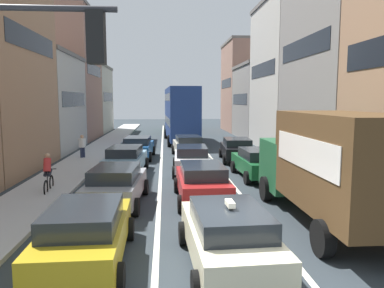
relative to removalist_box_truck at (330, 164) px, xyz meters
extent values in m
plane|color=#2C343A|center=(-3.70, -3.36, -1.97)|extent=(140.00, 140.00, 0.00)
cube|color=#B3B3B3|center=(-10.40, 16.64, -1.90)|extent=(2.60, 64.00, 0.14)
cube|color=silver|center=(-5.40, 16.64, -1.97)|extent=(0.16, 60.00, 0.01)
cube|color=silver|center=(-2.00, 16.64, -1.97)|extent=(0.16, 60.00, 0.01)
cube|color=black|center=(-12.18, 9.84, 5.11)|extent=(0.02, 7.04, 1.10)
cube|color=#B2ADA3|center=(-15.70, 18.64, 1.67)|extent=(7.00, 8.70, 7.29)
cube|color=black|center=(-12.18, 18.64, 2.03)|extent=(0.02, 7.04, 1.10)
cube|color=#66605B|center=(-15.70, 18.64, 5.46)|extent=(7.20, 8.70, 0.30)
cube|color=#936B5B|center=(-15.70, 27.44, 4.33)|extent=(7.00, 8.70, 12.61)
cube|color=black|center=(-12.18, 27.44, 4.96)|extent=(0.02, 7.04, 1.10)
cube|color=#66605B|center=(-15.70, 27.44, 10.79)|extent=(7.20, 8.70, 0.30)
cube|color=#B2ADA3|center=(-15.70, 36.24, 1.98)|extent=(7.00, 8.70, 7.90)
cube|color=black|center=(-12.18, 36.24, 2.37)|extent=(0.02, 7.04, 1.10)
cube|color=#66605B|center=(-15.70, 36.24, 6.08)|extent=(7.20, 8.70, 0.30)
cube|color=#936B5B|center=(6.20, 36.24, 3.54)|extent=(7.00, 8.70, 11.03)
cube|color=black|center=(2.69, 36.24, 4.10)|extent=(0.02, 7.04, 1.10)
cube|color=#66605B|center=(6.20, 36.24, 9.21)|extent=(7.20, 8.70, 0.30)
cube|color=gray|center=(6.20, 27.44, 1.71)|extent=(7.00, 8.70, 7.37)
cube|color=black|center=(2.69, 27.44, 2.08)|extent=(0.02, 7.04, 1.10)
cube|color=#66605B|center=(6.20, 27.44, 5.55)|extent=(7.20, 8.70, 0.30)
cube|color=#B2ADA3|center=(6.20, 18.64, 3.81)|extent=(7.00, 8.70, 11.57)
cube|color=black|center=(2.69, 18.64, 4.39)|extent=(0.02, 7.04, 1.10)
cube|color=#66605B|center=(6.20, 18.64, 9.75)|extent=(7.20, 8.70, 0.30)
cube|color=gray|center=(6.20, 9.84, 4.29)|extent=(7.00, 8.70, 12.53)
cube|color=black|center=(2.69, 9.84, 4.92)|extent=(0.02, 7.04, 1.10)
cylinder|color=#2D2D33|center=(-7.65, -4.77, 3.43)|extent=(3.50, 0.10, 0.10)
cube|color=black|center=(-6.25, -4.77, 2.98)|extent=(0.28, 0.28, 0.84)
sphere|color=red|center=(-6.25, -4.62, 3.24)|extent=(0.18, 0.18, 0.18)
sphere|color=#F2A519|center=(-6.25, -4.62, 2.98)|extent=(0.18, 0.18, 0.18)
sphere|color=green|center=(-6.25, -4.62, 2.72)|extent=(0.18, 0.18, 0.18)
cube|color=#1E5933|center=(0.00, 2.88, -0.54)|extent=(2.40, 2.40, 1.90)
cube|color=black|center=(0.00, 4.09, -0.16)|extent=(2.02, 0.03, 0.70)
cube|color=#51381E|center=(0.00, -0.88, 0.21)|extent=(2.40, 5.44, 2.80)
cube|color=white|center=(-1.21, -0.88, 0.49)|extent=(0.03, 4.48, 0.90)
cylinder|color=black|center=(-1.20, 2.96, -1.49)|extent=(0.30, 0.96, 0.96)
cylinder|color=black|center=(1.20, 2.96, -1.49)|extent=(0.30, 0.96, 0.96)
cylinder|color=black|center=(-1.20, -2.32, -1.49)|extent=(0.30, 0.96, 0.96)
cube|color=beige|center=(-3.69, -2.70, -1.30)|extent=(2.00, 4.38, 0.70)
cube|color=#1E2328|center=(-3.68, -2.90, -0.74)|extent=(1.69, 2.48, 0.52)
cube|color=#F2EACC|center=(-3.68, -2.90, -0.37)|extent=(0.18, 0.45, 0.12)
cylinder|color=black|center=(-4.67, -1.28, -1.65)|extent=(0.25, 0.65, 0.64)
cylinder|color=black|center=(-2.84, -1.20, -1.65)|extent=(0.25, 0.65, 0.64)
cylinder|color=black|center=(-4.54, -4.20, -1.65)|extent=(0.25, 0.65, 0.64)
cylinder|color=black|center=(-2.70, -4.12, -1.65)|extent=(0.25, 0.65, 0.64)
cube|color=#B29319|center=(-7.06, -2.30, -1.30)|extent=(1.88, 4.33, 0.70)
cube|color=#1E2328|center=(-7.06, -2.50, -0.74)|extent=(1.63, 2.44, 0.52)
cylinder|color=black|center=(-8.01, -0.85, -1.65)|extent=(0.23, 0.64, 0.64)
cylinder|color=black|center=(-6.17, -0.82, -1.65)|extent=(0.23, 0.64, 0.64)
cylinder|color=black|center=(-7.95, -3.78, -1.65)|extent=(0.23, 0.64, 0.64)
cylinder|color=black|center=(-6.11, -3.74, -1.65)|extent=(0.23, 0.64, 0.64)
cube|color=#A51E1E|center=(-3.72, 3.08, -1.30)|extent=(1.88, 4.33, 0.70)
cube|color=#1E2328|center=(-3.72, 2.88, -0.74)|extent=(1.63, 2.44, 0.52)
cylinder|color=black|center=(-4.66, 4.53, -1.65)|extent=(0.23, 0.64, 0.64)
cylinder|color=black|center=(-2.83, 4.56, -1.65)|extent=(0.23, 0.64, 0.64)
cylinder|color=black|center=(-4.61, 1.60, -1.65)|extent=(0.23, 0.64, 0.64)
cylinder|color=black|center=(-2.77, 1.64, -1.65)|extent=(0.23, 0.64, 0.64)
cube|color=gray|center=(-6.99, 2.84, -1.30)|extent=(2.05, 4.40, 0.70)
cube|color=#1E2328|center=(-7.01, 2.64, -0.74)|extent=(1.72, 2.50, 0.52)
cylinder|color=black|center=(-7.83, 4.35, -1.65)|extent=(0.26, 0.65, 0.64)
cylinder|color=black|center=(-5.99, 4.24, -1.65)|extent=(0.26, 0.65, 0.64)
cylinder|color=black|center=(-8.00, 1.43, -1.65)|extent=(0.26, 0.65, 0.64)
cylinder|color=black|center=(-6.16, 1.32, -1.65)|extent=(0.26, 0.65, 0.64)
cube|color=silver|center=(-3.72, 8.75, -1.30)|extent=(1.96, 4.36, 0.70)
cube|color=#1E2328|center=(-3.72, 8.55, -0.74)|extent=(1.67, 2.46, 0.52)
cylinder|color=black|center=(-4.58, 10.25, -1.65)|extent=(0.24, 0.65, 0.64)
cylinder|color=black|center=(-2.74, 10.18, -1.65)|extent=(0.24, 0.65, 0.64)
cylinder|color=black|center=(-4.69, 7.33, -1.65)|extent=(0.24, 0.65, 0.64)
cylinder|color=black|center=(-2.85, 7.26, -1.65)|extent=(0.24, 0.65, 0.64)
cube|color=#759EB7|center=(-7.26, 8.82, -1.30)|extent=(2.09, 4.41, 0.70)
cube|color=#1E2328|center=(-7.28, 8.62, -0.74)|extent=(1.75, 2.51, 0.52)
cylinder|color=black|center=(-8.08, 10.34, -1.65)|extent=(0.26, 0.65, 0.64)
cylinder|color=black|center=(-6.24, 10.21, -1.65)|extent=(0.26, 0.65, 0.64)
cylinder|color=black|center=(-8.28, 7.42, -1.65)|extent=(0.26, 0.65, 0.64)
cylinder|color=black|center=(-6.44, 7.30, -1.65)|extent=(0.26, 0.65, 0.64)
cube|color=beige|center=(-3.54, 14.50, -1.30)|extent=(2.04, 4.40, 0.70)
cube|color=#1E2328|center=(-3.53, 14.30, -0.74)|extent=(1.72, 2.49, 0.52)
cylinder|color=black|center=(-4.54, 15.91, -1.65)|extent=(0.26, 0.65, 0.64)
cylinder|color=black|center=(-2.70, 16.01, -1.65)|extent=(0.26, 0.65, 0.64)
cylinder|color=black|center=(-4.37, 12.99, -1.65)|extent=(0.26, 0.65, 0.64)
cylinder|color=black|center=(-2.54, 13.09, -1.65)|extent=(0.26, 0.65, 0.64)
cube|color=#194C8C|center=(-6.97, 14.07, -1.30)|extent=(2.01, 4.38, 0.70)
cube|color=#1E2328|center=(-6.98, 13.87, -0.74)|extent=(1.70, 2.48, 0.52)
cylinder|color=black|center=(-7.82, 15.58, -1.65)|extent=(0.25, 0.65, 0.64)
cylinder|color=black|center=(-5.98, 15.48, -1.65)|extent=(0.25, 0.65, 0.64)
cylinder|color=black|center=(-7.97, 12.66, -1.65)|extent=(0.25, 0.65, 0.64)
cylinder|color=black|center=(-6.13, 12.56, -1.65)|extent=(0.25, 0.65, 0.64)
cube|color=#19592D|center=(-0.44, 7.26, -1.30)|extent=(1.95, 4.36, 0.70)
cube|color=#1E2328|center=(-0.44, 7.06, -0.74)|extent=(1.67, 2.46, 0.52)
cylinder|color=black|center=(-1.41, 8.69, -1.65)|extent=(0.24, 0.65, 0.64)
cylinder|color=black|center=(0.43, 8.75, -1.65)|extent=(0.24, 0.65, 0.64)
cylinder|color=black|center=(-1.31, 5.77, -1.65)|extent=(0.24, 0.65, 0.64)
cylinder|color=black|center=(0.53, 5.83, -1.65)|extent=(0.24, 0.65, 0.64)
cube|color=black|center=(-0.48, 12.57, -1.30)|extent=(2.08, 4.41, 0.70)
cube|color=#1E2328|center=(-0.49, 12.37, -0.74)|extent=(1.74, 2.51, 0.52)
cylinder|color=black|center=(-1.30, 14.09, -1.65)|extent=(0.26, 0.65, 0.64)
cylinder|color=black|center=(0.53, 13.97, -1.65)|extent=(0.26, 0.65, 0.64)
cylinder|color=black|center=(-1.49, 11.17, -1.65)|extent=(0.26, 0.65, 0.64)
cylinder|color=black|center=(0.34, 11.05, -1.65)|extent=(0.26, 0.65, 0.64)
cube|color=navy|center=(-3.66, 23.38, -0.27)|extent=(2.91, 10.59, 2.40)
cube|color=black|center=(-3.66, 23.38, 0.09)|extent=(2.92, 9.96, 0.70)
cube|color=navy|center=(-3.66, 23.38, 2.01)|extent=(2.91, 10.59, 2.16)
cube|color=black|center=(-3.66, 23.38, 2.25)|extent=(2.92, 9.96, 0.64)
cylinder|color=black|center=(-5.06, 27.11, -1.47)|extent=(0.34, 1.01, 1.00)
cylinder|color=black|center=(-2.56, 27.21, -1.47)|extent=(0.34, 1.01, 1.00)
cylinder|color=black|center=(-4.79, 20.18, -1.47)|extent=(0.34, 1.01, 1.00)
cylinder|color=black|center=(-2.29, 20.28, -1.47)|extent=(0.34, 1.01, 1.00)
cube|color=#1E6033|center=(-3.69, 35.97, -0.27)|extent=(2.83, 10.57, 2.40)
cube|color=black|center=(-3.69, 35.97, 0.09)|extent=(2.84, 9.94, 0.70)
cylinder|color=black|center=(-4.82, 39.79, -1.47)|extent=(0.33, 1.01, 1.00)
cylinder|color=black|center=(-2.32, 39.71, -1.47)|extent=(0.33, 1.01, 1.00)
cylinder|color=black|center=(-5.03, 32.86, -1.47)|extent=(0.33, 1.01, 1.00)
cylinder|color=black|center=(-2.54, 32.78, -1.47)|extent=(0.33, 1.01, 1.00)
torus|color=black|center=(-10.15, 5.29, -1.63)|extent=(0.12, 0.68, 0.68)
torus|color=black|center=(-10.06, 4.24, -1.63)|extent=(0.12, 0.68, 0.68)
cylinder|color=black|center=(-10.10, 4.77, -1.13)|extent=(0.13, 0.95, 0.05)
cylinder|color=black|center=(-10.09, 4.57, -1.36)|extent=(0.04, 0.04, 0.55)
cylinder|color=black|center=(-10.14, 5.19, -1.00)|extent=(0.50, 0.08, 0.04)
cylinder|color=#232833|center=(-10.18, 4.71, -1.06)|extent=(0.18, 0.45, 0.30)
cylinder|color=#232833|center=(-10.02, 4.72, -1.06)|extent=(0.18, 0.45, 0.30)
cylinder|color=red|center=(-10.09, 4.67, -0.73)|extent=(0.34, 0.48, 0.62)
sphere|color=tan|center=(-10.10, 4.79, -0.36)|extent=(0.22, 0.22, 0.22)
cylinder|color=#262D47|center=(-10.71, 13.77, -1.56)|extent=(0.16, 0.16, 0.82)
cylinder|color=#262D47|center=(-10.58, 13.90, -1.56)|extent=(0.16, 0.16, 0.82)
cylinder|color=silver|center=(-10.65, 13.84, -0.85)|extent=(0.34, 0.34, 0.60)
sphere|color=tan|center=(-10.65, 13.84, -0.43)|extent=(0.24, 0.24, 0.24)
cylinder|color=silver|center=(-10.80, 13.68, -0.82)|extent=(0.10, 0.10, 0.55)
cylinder|color=silver|center=(-10.49, 13.99, -0.82)|extent=(0.10, 0.10, 0.55)
camera|label=1|loc=(-5.15, -11.01, 1.97)|focal=34.52mm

